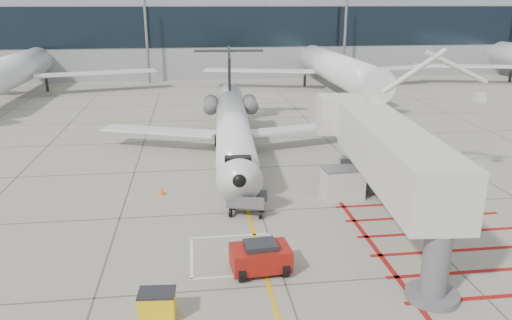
{
  "coord_description": "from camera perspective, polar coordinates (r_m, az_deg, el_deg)",
  "views": [
    {
      "loc": [
        -3.67,
        -22.48,
        11.6
      ],
      "look_at": [
        0.0,
        6.0,
        2.5
      ],
      "focal_mm": 35.0,
      "sensor_mm": 36.0,
      "label": 1
    }
  ],
  "objects": [
    {
      "name": "pushback_tug",
      "position": [
        22.69,
        0.51,
        -10.95
      ],
      "size": [
        2.75,
        1.85,
        1.53
      ],
      "primitive_type": null,
      "rotation": [
        0.0,
        0.0,
        0.08
      ],
      "color": "maroon",
      "rests_on": "ground_plane"
    },
    {
      "name": "terminal_glass_band",
      "position": [
        79.69,
        2.64,
        14.98
      ],
      "size": [
        180.0,
        0.1,
        6.0
      ],
      "primitive_type": "cube",
      "color": "black",
      "rests_on": "ground_plane"
    },
    {
      "name": "bg_aircraft_b",
      "position": [
        72.28,
        -25.93,
        11.33
      ],
      "size": [
        35.29,
        39.21,
        11.76
      ],
      "primitive_type": null,
      "color": "silver",
      "rests_on": "ground_plane"
    },
    {
      "name": "ground_power_unit",
      "position": [
        31.16,
        9.86,
        -2.62
      ],
      "size": [
        2.55,
        1.58,
        1.96
      ],
      "primitive_type": null,
      "rotation": [
        0.0,
        0.0,
        0.06
      ],
      "color": "beige",
      "rests_on": "ground_plane"
    },
    {
      "name": "terminal_building",
      "position": [
        93.59,
        1.11,
        14.77
      ],
      "size": [
        180.0,
        28.0,
        14.0
      ],
      "primitive_type": "cube",
      "color": "gray",
      "rests_on": "ground_plane"
    },
    {
      "name": "baggage_cart",
      "position": [
        28.49,
        -1.04,
        -4.94
      ],
      "size": [
        2.47,
        1.93,
        1.37
      ],
      "primitive_type": null,
      "rotation": [
        0.0,
        0.0,
        -0.29
      ],
      "color": "#555459",
      "rests_on": "ground_plane"
    },
    {
      "name": "spill_bin",
      "position": [
        20.16,
        -11.2,
        -15.92
      ],
      "size": [
        1.41,
        1.0,
        1.17
      ],
      "primitive_type": null,
      "rotation": [
        0.0,
        0.0,
        -0.07
      ],
      "color": "yellow",
      "rests_on": "ground_plane"
    },
    {
      "name": "jet_bridge",
      "position": [
        26.36,
        15.27,
        -0.41
      ],
      "size": [
        10.41,
        19.37,
        7.48
      ],
      "primitive_type": null,
      "rotation": [
        0.0,
        0.0,
        -0.08
      ],
      "color": "silver",
      "rests_on": "ground_plane"
    },
    {
      "name": "cone_side",
      "position": [
        29.69,
        0.42,
        -4.84
      ],
      "size": [
        0.39,
        0.39,
        0.55
      ],
      "primitive_type": "cone",
      "color": "#EF500C",
      "rests_on": "ground_plane"
    },
    {
      "name": "regional_jet",
      "position": [
        36.7,
        -2.58,
        5.09
      ],
      "size": [
        23.72,
        29.19,
        7.34
      ],
      "primitive_type": null,
      "rotation": [
        0.0,
        0.0,
        -0.06
      ],
      "color": "silver",
      "rests_on": "ground_plane"
    },
    {
      "name": "cone_nose",
      "position": [
        32.03,
        -10.75,
        -3.45
      ],
      "size": [
        0.39,
        0.39,
        0.55
      ],
      "primitive_type": "cone",
      "color": "orange",
      "rests_on": "ground_plane"
    },
    {
      "name": "bg_aircraft_c",
      "position": [
        71.31,
        8.38,
        12.71
      ],
      "size": [
        34.58,
        38.43,
        11.53
      ],
      "primitive_type": null,
      "color": "silver",
      "rests_on": "ground_plane"
    },
    {
      "name": "ground_plane",
      "position": [
        25.56,
        1.74,
        -9.42
      ],
      "size": [
        260.0,
        260.0,
        0.0
      ],
      "primitive_type": "plane",
      "color": "gray",
      "rests_on": "ground"
    }
  ]
}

